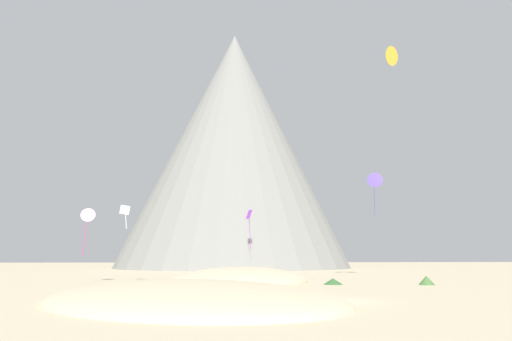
% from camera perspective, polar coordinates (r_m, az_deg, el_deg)
% --- Properties ---
extents(ground_plane, '(400.00, 400.00, 0.00)m').
position_cam_1_polar(ground_plane, '(33.61, 9.62, -15.25)').
color(ground_plane, beige).
extents(dune_foreground_left, '(27.72, 28.59, 2.94)m').
position_cam_1_polar(dune_foreground_left, '(32.26, -7.86, -15.51)').
color(dune_foreground_left, beige).
rests_on(dune_foreground_left, ground_plane).
extents(dune_foreground_right, '(22.58, 26.78, 3.53)m').
position_cam_1_polar(dune_foreground_right, '(56.66, -1.92, -13.29)').
color(dune_foreground_right, beige).
rests_on(dune_foreground_right, ground_plane).
extents(bush_near_left, '(2.01, 2.01, 0.64)m').
position_cam_1_polar(bush_near_left, '(51.40, -6.48, -13.18)').
color(bush_near_left, '#386633').
rests_on(bush_near_left, ground_plane).
extents(bush_low_patch, '(2.36, 2.36, 0.96)m').
position_cam_1_polar(bush_low_patch, '(54.46, 19.83, -12.32)').
color(bush_low_patch, '#477238').
rests_on(bush_low_patch, ground_plane).
extents(bush_far_left, '(2.85, 2.85, 0.65)m').
position_cam_1_polar(bush_far_left, '(52.84, 9.25, -13.03)').
color(bush_far_left, '#386633').
rests_on(bush_far_left, ground_plane).
extents(rock_massif, '(73.52, 73.52, 65.23)m').
position_cam_1_polar(rock_massif, '(131.14, -1.91, 1.71)').
color(rock_massif, gray).
rests_on(rock_massif, ground_plane).
extents(kite_violet_low, '(0.85, 1.04, 5.34)m').
position_cam_1_polar(kite_violet_low, '(64.71, -0.80, -5.92)').
color(kite_violet_low, purple).
extents(kite_gold_high, '(2.41, 1.86, 2.46)m').
position_cam_1_polar(kite_gold_high, '(62.74, 15.92, 13.09)').
color(kite_gold_high, gold).
extents(kite_magenta_low, '(1.65, 0.94, 5.31)m').
position_cam_1_polar(kite_magenta_low, '(56.98, -19.56, -5.19)').
color(kite_magenta_low, '#D1339E').
extents(kite_white_low, '(1.16, 0.32, 2.70)m').
position_cam_1_polar(kite_white_low, '(55.95, -15.49, -4.78)').
color(kite_white_low, white).
extents(kite_indigo_mid, '(2.39, 1.25, 6.56)m').
position_cam_1_polar(kite_indigo_mid, '(75.26, 14.13, -1.21)').
color(kite_indigo_mid, '#5138B2').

